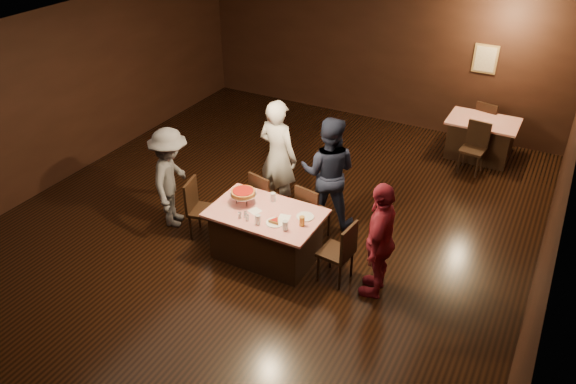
{
  "coord_description": "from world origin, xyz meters",
  "views": [
    {
      "loc": [
        3.83,
        -6.21,
        5.15
      ],
      "look_at": [
        0.62,
        -0.2,
        1.0
      ],
      "focal_mm": 35.0,
      "sensor_mm": 36.0,
      "label": 1
    }
  ],
  "objects_px": {
    "main_table": "(266,234)",
    "glass_amber": "(302,221)",
    "chair_end_right": "(336,251)",
    "chair_back_near": "(473,149)",
    "diner_grey_knit": "(171,178)",
    "glass_back": "(273,197)",
    "plate_empty": "(305,217)",
    "back_table": "(480,139)",
    "chair_back_far": "(487,123)",
    "glass_front_right": "(285,225)",
    "chair_far_right": "(314,211)",
    "chair_far_left": "(268,198)",
    "glass_front_left": "(258,219)",
    "pizza_stand": "(243,193)",
    "chair_end_left": "(204,210)",
    "diner_red_shirt": "(380,240)",
    "diner_white_jacket": "(278,157)",
    "diner_navy_hoodie": "(328,172)"
  },
  "relations": [
    {
      "from": "main_table",
      "to": "pizza_stand",
      "type": "bearing_deg",
      "value": 172.87
    },
    {
      "from": "chair_end_right",
      "to": "chair_back_near",
      "type": "bearing_deg",
      "value": 172.47
    },
    {
      "from": "chair_end_right",
      "to": "diner_grey_knit",
      "type": "relative_size",
      "value": 0.58
    },
    {
      "from": "diner_red_shirt",
      "to": "glass_back",
      "type": "distance_m",
      "value": 1.76
    },
    {
      "from": "chair_back_near",
      "to": "glass_front_left",
      "type": "distance_m",
      "value": 4.77
    },
    {
      "from": "plate_empty",
      "to": "pizza_stand",
      "type": "bearing_deg",
      "value": -173.99
    },
    {
      "from": "back_table",
      "to": "glass_front_right",
      "type": "relative_size",
      "value": 9.29
    },
    {
      "from": "diner_red_shirt",
      "to": "glass_front_right",
      "type": "distance_m",
      "value": 1.27
    },
    {
      "from": "diner_white_jacket",
      "to": "pizza_stand",
      "type": "distance_m",
      "value": 1.2
    },
    {
      "from": "back_table",
      "to": "glass_amber",
      "type": "height_order",
      "value": "glass_amber"
    },
    {
      "from": "chair_far_left",
      "to": "chair_far_right",
      "type": "relative_size",
      "value": 1.0
    },
    {
      "from": "diner_white_jacket",
      "to": "diner_navy_hoodie",
      "type": "height_order",
      "value": "diner_white_jacket"
    },
    {
      "from": "diner_grey_knit",
      "to": "glass_back",
      "type": "xyz_separation_m",
      "value": [
        1.68,
        0.23,
        0.02
      ]
    },
    {
      "from": "main_table",
      "to": "chair_end_right",
      "type": "bearing_deg",
      "value": -0.0
    },
    {
      "from": "diner_grey_knit",
      "to": "plate_empty",
      "type": "height_order",
      "value": "diner_grey_knit"
    },
    {
      "from": "chair_far_left",
      "to": "glass_front_left",
      "type": "distance_m",
      "value": 1.2
    },
    {
      "from": "chair_back_near",
      "to": "chair_back_far",
      "type": "xyz_separation_m",
      "value": [
        0.0,
        1.3,
        0.0
      ]
    },
    {
      "from": "chair_back_near",
      "to": "glass_front_right",
      "type": "bearing_deg",
      "value": -105.51
    },
    {
      "from": "chair_end_right",
      "to": "diner_navy_hoodie",
      "type": "bearing_deg",
      "value": -144.48
    },
    {
      "from": "glass_back",
      "to": "diner_navy_hoodie",
      "type": "bearing_deg",
      "value": 64.0
    },
    {
      "from": "back_table",
      "to": "chair_back_far",
      "type": "height_order",
      "value": "chair_back_far"
    },
    {
      "from": "chair_far_left",
      "to": "main_table",
      "type": "bearing_deg",
      "value": 131.87
    },
    {
      "from": "main_table",
      "to": "glass_amber",
      "type": "bearing_deg",
      "value": -4.76
    },
    {
      "from": "back_table",
      "to": "diner_red_shirt",
      "type": "distance_m",
      "value": 4.7
    },
    {
      "from": "diner_grey_knit",
      "to": "glass_front_left",
      "type": "height_order",
      "value": "diner_grey_knit"
    },
    {
      "from": "back_table",
      "to": "chair_end_right",
      "type": "xyz_separation_m",
      "value": [
        -0.97,
        -4.7,
        0.09
      ]
    },
    {
      "from": "chair_end_right",
      "to": "chair_end_left",
      "type": "bearing_deg",
      "value": -83.89
    },
    {
      "from": "chair_far_left",
      "to": "chair_back_near",
      "type": "distance_m",
      "value": 4.09
    },
    {
      "from": "chair_end_right",
      "to": "diner_red_shirt",
      "type": "distance_m",
      "value": 0.7
    },
    {
      "from": "chair_end_right",
      "to": "chair_back_far",
      "type": "distance_m",
      "value": 5.39
    },
    {
      "from": "back_table",
      "to": "plate_empty",
      "type": "distance_m",
      "value": 4.82
    },
    {
      "from": "chair_back_near",
      "to": "pizza_stand",
      "type": "distance_m",
      "value": 4.69
    },
    {
      "from": "chair_far_left",
      "to": "glass_front_left",
      "type": "xyz_separation_m",
      "value": [
        0.45,
        -1.05,
        0.37
      ]
    },
    {
      "from": "plate_empty",
      "to": "diner_white_jacket",
      "type": "bearing_deg",
      "value": 133.56
    },
    {
      "from": "plate_empty",
      "to": "chair_back_near",
      "type": "bearing_deg",
      "value": 68.45
    },
    {
      "from": "back_table",
      "to": "chair_far_left",
      "type": "distance_m",
      "value": 4.66
    },
    {
      "from": "main_table",
      "to": "glass_amber",
      "type": "height_order",
      "value": "glass_amber"
    },
    {
      "from": "glass_front_right",
      "to": "chair_end_left",
      "type": "bearing_deg",
      "value": 170.84
    },
    {
      "from": "main_table",
      "to": "chair_far_right",
      "type": "xyz_separation_m",
      "value": [
        0.4,
        0.75,
        0.09
      ]
    },
    {
      "from": "diner_white_jacket",
      "to": "glass_front_left",
      "type": "xyz_separation_m",
      "value": [
        0.54,
        -1.54,
        -0.12
      ]
    },
    {
      "from": "chair_back_far",
      "to": "diner_red_shirt",
      "type": "height_order",
      "value": "diner_red_shirt"
    },
    {
      "from": "chair_end_right",
      "to": "glass_amber",
      "type": "distance_m",
      "value": 0.62
    },
    {
      "from": "chair_end_left",
      "to": "chair_back_near",
      "type": "relative_size",
      "value": 1.0
    },
    {
      "from": "chair_end_left",
      "to": "glass_amber",
      "type": "distance_m",
      "value": 1.74
    },
    {
      "from": "chair_far_right",
      "to": "diner_grey_knit",
      "type": "bearing_deg",
      "value": 28.26
    },
    {
      "from": "chair_end_left",
      "to": "chair_back_far",
      "type": "relative_size",
      "value": 1.0
    },
    {
      "from": "chair_far_right",
      "to": "chair_end_left",
      "type": "height_order",
      "value": "same"
    },
    {
      "from": "pizza_stand",
      "to": "glass_back",
      "type": "relative_size",
      "value": 2.71
    },
    {
      "from": "back_table",
      "to": "chair_back_far",
      "type": "distance_m",
      "value": 0.61
    },
    {
      "from": "chair_far_left",
      "to": "diner_navy_hoodie",
      "type": "relative_size",
      "value": 0.52
    }
  ]
}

